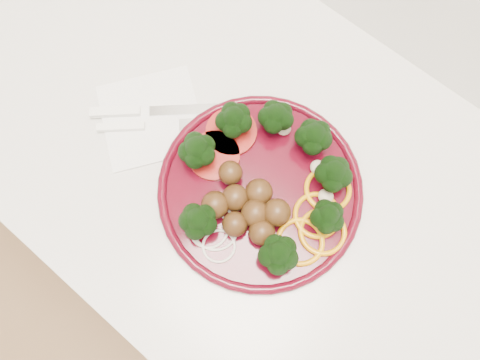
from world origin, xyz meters
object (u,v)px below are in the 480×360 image
Objects in this scene: knife at (137,111)px; fork at (134,127)px; napkin at (151,118)px; plate at (263,186)px.

fork is at bearing -97.00° from knife.
knife reaches higher than napkin.
fork is (0.01, -0.02, -0.00)m from knife.
plate is 0.23m from knife.
knife is 0.03m from fork.
napkin is (-0.21, -0.02, -0.02)m from plate.
knife is (-0.23, -0.03, -0.01)m from plate.
fork is at bearing -167.16° from plate.
plate is 1.94× the size of knife.
napkin is 0.02m from knife.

